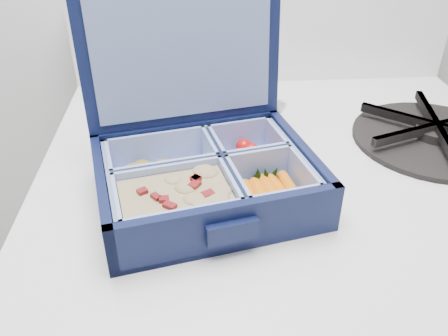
{
  "coord_description": "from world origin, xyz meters",
  "views": [
    {
      "loc": [
        -0.28,
        1.22,
        1.16
      ],
      "look_at": [
        -0.26,
        1.62,
        0.9
      ],
      "focal_mm": 38.0,
      "sensor_mm": 36.0,
      "label": 1
    }
  ],
  "objects": [
    {
      "name": "bento_box",
      "position": [
        -0.27,
        1.61,
        0.89
      ],
      "size": [
        0.24,
        0.21,
        0.05
      ],
      "primitive_type": null,
      "rotation": [
        0.0,
        0.0,
        0.22
      ],
      "color": "#0C1235",
      "rests_on": "stove"
    },
    {
      "name": "burner_grate",
      "position": [
        0.01,
        1.72,
        0.88
      ],
      "size": [
        0.25,
        0.25,
        0.03
      ],
      "primitive_type": "cylinder",
      "rotation": [
        0.0,
        0.0,
        0.35
      ],
      "color": "black",
      "rests_on": "stove"
    },
    {
      "name": "burner_grate_rear",
      "position": [
        -0.29,
        1.82,
        0.88
      ],
      "size": [
        0.23,
        0.23,
        0.02
      ],
      "primitive_type": "cylinder",
      "rotation": [
        0.0,
        0.0,
        0.29
      ],
      "color": "black",
      "rests_on": "stove"
    },
    {
      "name": "fork",
      "position": [
        -0.2,
        1.76,
        0.87
      ],
      "size": [
        0.09,
        0.15,
        0.01
      ],
      "primitive_type": null,
      "rotation": [
        0.0,
        0.0,
        -0.48
      ],
      "color": "#BABABA",
      "rests_on": "stove"
    }
  ]
}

